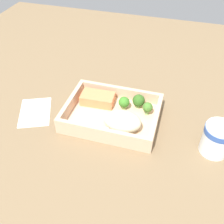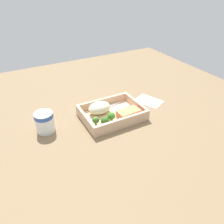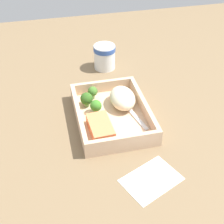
# 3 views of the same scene
# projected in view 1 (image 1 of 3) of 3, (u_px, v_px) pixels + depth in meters

# --- Properties ---
(ground_plane) EXTENTS (1.60, 1.60, 0.02)m
(ground_plane) POSITION_uv_depth(u_px,v_px,m) (112.00, 121.00, 0.79)
(ground_plane) COLOR brown
(takeout_tray) EXTENTS (0.27, 0.20, 0.01)m
(takeout_tray) POSITION_uv_depth(u_px,v_px,m) (112.00, 117.00, 0.78)
(takeout_tray) COLOR #CFAB89
(takeout_tray) RESTS_ON ground_plane
(tray_rim) EXTENTS (0.27, 0.20, 0.04)m
(tray_rim) POSITION_uv_depth(u_px,v_px,m) (112.00, 111.00, 0.76)
(tray_rim) COLOR #CFAB89
(tray_rim) RESTS_ON takeout_tray
(salmon_fillet) EXTENTS (0.10, 0.06, 0.03)m
(salmon_fillet) POSITION_uv_depth(u_px,v_px,m) (98.00, 99.00, 0.81)
(salmon_fillet) COLOR #F0814E
(salmon_fillet) RESTS_ON takeout_tray
(mashed_potatoes) EXTENTS (0.11, 0.07, 0.05)m
(mashed_potatoes) POSITION_uv_depth(u_px,v_px,m) (123.00, 121.00, 0.72)
(mashed_potatoes) COLOR beige
(mashed_potatoes) RESTS_ON takeout_tray
(broccoli_floret_1) EXTENTS (0.04, 0.04, 0.04)m
(broccoli_floret_1) POSITION_uv_depth(u_px,v_px,m) (139.00, 101.00, 0.79)
(broccoli_floret_1) COLOR #7EA65B
(broccoli_floret_1) RESTS_ON takeout_tray
(broccoli_floret_2) EXTENTS (0.03, 0.03, 0.04)m
(broccoli_floret_2) POSITION_uv_depth(u_px,v_px,m) (148.00, 108.00, 0.77)
(broccoli_floret_2) COLOR #769F5C
(broccoli_floret_2) RESTS_ON takeout_tray
(broccoli_floret_3) EXTENTS (0.03, 0.03, 0.04)m
(broccoli_floret_3) POSITION_uv_depth(u_px,v_px,m) (124.00, 102.00, 0.78)
(broccoli_floret_3) COLOR #86A55D
(broccoli_floret_3) RESTS_ON takeout_tray
(fork) EXTENTS (0.16, 0.05, 0.00)m
(fork) POSITION_uv_depth(u_px,v_px,m) (108.00, 129.00, 0.73)
(fork) COLOR silver
(fork) RESTS_ON takeout_tray
(paper_cup) EXTENTS (0.08, 0.08, 0.09)m
(paper_cup) POSITION_uv_depth(u_px,v_px,m) (217.00, 138.00, 0.66)
(paper_cup) COLOR white
(paper_cup) RESTS_ON ground_plane
(receipt_slip) EXTENTS (0.14, 0.16, 0.00)m
(receipt_slip) POSITION_uv_depth(u_px,v_px,m) (35.00, 112.00, 0.81)
(receipt_slip) COLOR white
(receipt_slip) RESTS_ON ground_plane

